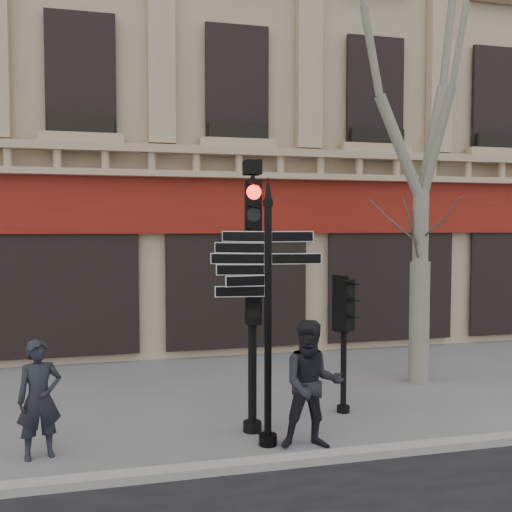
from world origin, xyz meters
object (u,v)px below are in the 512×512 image
at_px(plane_tree, 423,50).
at_px(traffic_signal_main, 252,262).
at_px(fingerpost, 268,265).
at_px(pedestrian_b, 312,384).
at_px(traffic_signal_secondary, 344,320).
at_px(pedestrian_a, 39,399).

bearing_deg(plane_tree, traffic_signal_main, -153.69).
bearing_deg(fingerpost, traffic_signal_main, 115.67).
bearing_deg(pedestrian_b, traffic_signal_main, 139.89).
height_order(traffic_signal_secondary, plane_tree, plane_tree).
distance_m(traffic_signal_main, plane_tree, 5.87).
height_order(plane_tree, pedestrian_a, plane_tree).
distance_m(plane_tree, pedestrian_a, 9.24).
xyz_separation_m(traffic_signal_main, pedestrian_a, (-3.01, -0.27, -1.79)).
distance_m(fingerpost, traffic_signal_secondary, 2.18).
bearing_deg(traffic_signal_secondary, fingerpost, -164.21).
relative_size(traffic_signal_main, plane_tree, 0.44).
bearing_deg(pedestrian_b, fingerpost, 168.03).
distance_m(traffic_signal_secondary, pedestrian_b, 1.80).
xyz_separation_m(plane_tree, pedestrian_a, (-6.89, -2.19, -5.76)).
height_order(fingerpost, pedestrian_a, fingerpost).
bearing_deg(plane_tree, fingerpost, -146.63).
relative_size(fingerpost, traffic_signal_main, 0.93).
xyz_separation_m(fingerpost, traffic_signal_main, (-0.09, 0.58, 0.02)).
relative_size(traffic_signal_main, pedestrian_a, 2.56).
relative_size(fingerpost, pedestrian_b, 2.12).
height_order(traffic_signal_main, pedestrian_a, traffic_signal_main).
xyz_separation_m(traffic_signal_secondary, pedestrian_a, (-4.70, -0.79, -0.77)).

